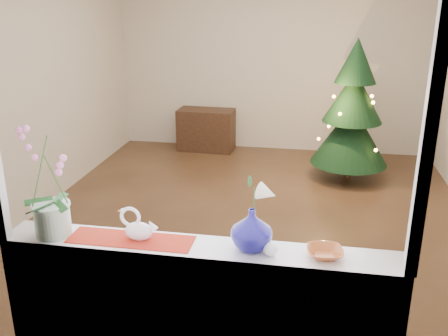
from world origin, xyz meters
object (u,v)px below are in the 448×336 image
Objects in this scene: xmas_tree at (352,111)px; paperweight at (270,249)px; blue_vase at (252,226)px; swan at (138,225)px; orchid_pot at (48,183)px; side_table at (206,130)px; amber_dish at (325,253)px.

paperweight is at bearing -99.78° from xmas_tree.
xmas_tree is (0.76, 3.75, -0.19)m from blue_vase.
blue_vase is (0.63, 0.00, 0.04)m from swan.
orchid_pot is at bearing 178.95° from paperweight.
orchid_pot is at bearing -154.17° from swan.
paperweight reaches higher than side_table.
side_table is at bearing 105.08° from blue_vase.
swan is (0.49, 0.03, -0.22)m from orchid_pot.
side_table is at bearing 91.49° from orchid_pot.
amber_dish is (1.01, -0.02, -0.07)m from swan.
paperweight is 0.04× the size of xmas_tree.
swan reaches higher than amber_dish.
side_table is (-1.35, 4.66, -0.65)m from paperweight.
blue_vase is (1.12, 0.03, -0.18)m from orchid_pot.
blue_vase is 0.40m from amber_dish.
orchid_pot reaches higher than side_table.
paperweight is at bearing 18.19° from swan.
orchid_pot is at bearing -86.13° from side_table.
orchid_pot is 4.73m from side_table.
paperweight is 0.48× the size of amber_dish.
xmas_tree is at bearing 78.50° from blue_vase.
blue_vase is 0.15m from paperweight.
xmas_tree is (0.66, 3.80, -0.09)m from paperweight.
paperweight is (1.23, -0.02, -0.28)m from orchid_pot.
paperweight is at bearing -1.05° from orchid_pot.
paperweight is (0.73, -0.05, -0.05)m from swan.
blue_vase is at bearing 22.56° from swan.
amber_dish is at bearing -95.71° from xmas_tree.
side_table is (-0.61, 4.60, -0.71)m from swan.
paperweight is (0.11, -0.06, -0.09)m from blue_vase.
orchid_pot is 1.13m from blue_vase.
blue_vase is at bearing 152.46° from paperweight.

